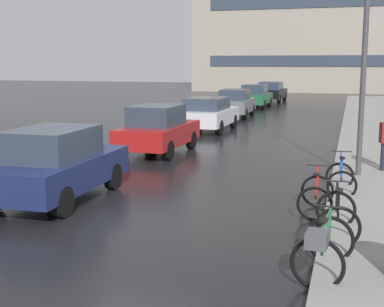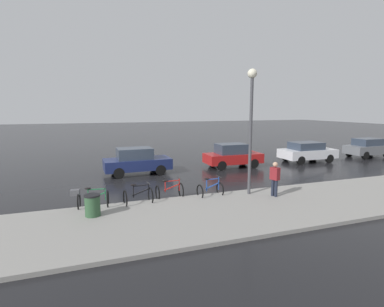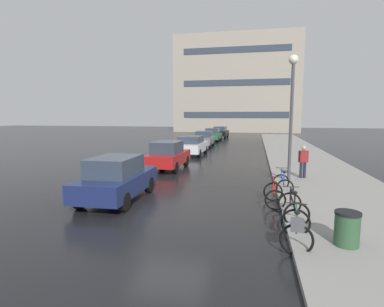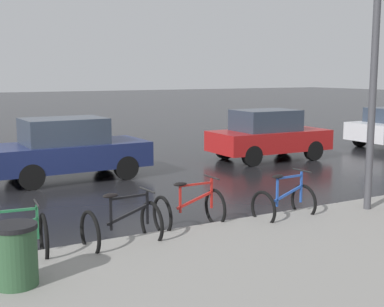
{
  "view_description": "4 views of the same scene",
  "coord_description": "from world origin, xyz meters",
  "px_view_note": "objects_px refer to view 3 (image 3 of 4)",
  "views": [
    {
      "loc": [
        4.02,
        -9.6,
        3.07
      ],
      "look_at": [
        0.35,
        2.65,
        0.89
      ],
      "focal_mm": 50.0,
      "sensor_mm": 36.0,
      "label": 1
    },
    {
      "loc": [
        16.02,
        -2.14,
        4.08
      ],
      "look_at": [
        1.64,
        3.0,
        1.75
      ],
      "focal_mm": 28.0,
      "sensor_mm": 36.0,
      "label": 2
    },
    {
      "loc": [
        2.72,
        -9.28,
        3.15
      ],
      "look_at": [
        0.07,
        3.18,
        1.51
      ],
      "focal_mm": 28.0,
      "sensor_mm": 36.0,
      "label": 3
    },
    {
      "loc": [
        11.59,
        -3.25,
        2.82
      ],
      "look_at": [
        1.43,
        2.45,
        1.06
      ],
      "focal_mm": 50.0,
      "sensor_mm": 36.0,
      "label": 4
    }
  ],
  "objects_px": {
    "bicycle_nearest": "(296,228)",
    "car_black": "(220,132)",
    "car_red": "(168,155)",
    "streetlamp": "(292,99)",
    "bicycle_third": "(274,195)",
    "car_navy": "(117,178)",
    "pedestrian": "(303,161)",
    "trash_bin": "(347,231)",
    "car_white": "(191,145)",
    "car_grey": "(204,139)",
    "bicycle_second": "(293,208)",
    "car_green": "(213,135)",
    "bicycle_farthest": "(283,184)"
  },
  "relations": [
    {
      "from": "car_white",
      "to": "car_green",
      "type": "distance_m",
      "value": 12.96
    },
    {
      "from": "bicycle_third",
      "to": "bicycle_farthest",
      "type": "bearing_deg",
      "value": 76.03
    },
    {
      "from": "car_black",
      "to": "bicycle_farthest",
      "type": "bearing_deg",
      "value": -78.52
    },
    {
      "from": "bicycle_third",
      "to": "car_navy",
      "type": "xyz_separation_m",
      "value": [
        -5.67,
        -0.53,
        0.43
      ]
    },
    {
      "from": "bicycle_third",
      "to": "pedestrian",
      "type": "xyz_separation_m",
      "value": [
        1.58,
        4.44,
        0.58
      ]
    },
    {
      "from": "bicycle_nearest",
      "to": "car_black",
      "type": "distance_m",
      "value": 35.0
    },
    {
      "from": "bicycle_nearest",
      "to": "bicycle_farthest",
      "type": "bearing_deg",
      "value": 88.53
    },
    {
      "from": "bicycle_second",
      "to": "car_green",
      "type": "relative_size",
      "value": 0.3
    },
    {
      "from": "bicycle_farthest",
      "to": "car_red",
      "type": "distance_m",
      "value": 7.49
    },
    {
      "from": "bicycle_nearest",
      "to": "car_grey",
      "type": "bearing_deg",
      "value": 105.24
    },
    {
      "from": "streetlamp",
      "to": "trash_bin",
      "type": "distance_m",
      "value": 7.71
    },
    {
      "from": "bicycle_nearest",
      "to": "bicycle_second",
      "type": "relative_size",
      "value": 1.24
    },
    {
      "from": "bicycle_second",
      "to": "bicycle_third",
      "type": "distance_m",
      "value": 1.56
    },
    {
      "from": "bicycle_third",
      "to": "streetlamp",
      "type": "bearing_deg",
      "value": 76.57
    },
    {
      "from": "car_navy",
      "to": "car_black",
      "type": "bearing_deg",
      "value": 89.7
    },
    {
      "from": "bicycle_nearest",
      "to": "bicycle_second",
      "type": "distance_m",
      "value": 1.93
    },
    {
      "from": "car_green",
      "to": "pedestrian",
      "type": "bearing_deg",
      "value": -70.6
    },
    {
      "from": "car_green",
      "to": "streetlamp",
      "type": "bearing_deg",
      "value": -73.07
    },
    {
      "from": "car_navy",
      "to": "car_red",
      "type": "bearing_deg",
      "value": 90.12
    },
    {
      "from": "car_navy",
      "to": "car_grey",
      "type": "height_order",
      "value": "car_navy"
    },
    {
      "from": "bicycle_second",
      "to": "pedestrian",
      "type": "xyz_separation_m",
      "value": [
        1.12,
        5.93,
        0.56
      ]
    },
    {
      "from": "bicycle_second",
      "to": "car_black",
      "type": "relative_size",
      "value": 0.29
    },
    {
      "from": "bicycle_second",
      "to": "car_grey",
      "type": "relative_size",
      "value": 0.3
    },
    {
      "from": "car_navy",
      "to": "bicycle_nearest",
      "type": "bearing_deg",
      "value": -25.65
    },
    {
      "from": "car_red",
      "to": "car_green",
      "type": "relative_size",
      "value": 0.98
    },
    {
      "from": "bicycle_second",
      "to": "car_black",
      "type": "bearing_deg",
      "value": 100.37
    },
    {
      "from": "car_black",
      "to": "car_green",
      "type": "bearing_deg",
      "value": -92.65
    },
    {
      "from": "bicycle_nearest",
      "to": "trash_bin",
      "type": "distance_m",
      "value": 1.13
    },
    {
      "from": "car_red",
      "to": "streetlamp",
      "type": "height_order",
      "value": "streetlamp"
    },
    {
      "from": "car_black",
      "to": "pedestrian",
      "type": "height_order",
      "value": "pedestrian"
    },
    {
      "from": "car_white",
      "to": "car_grey",
      "type": "xyz_separation_m",
      "value": [
        -0.1,
        6.33,
        0.01
      ]
    },
    {
      "from": "car_red",
      "to": "trash_bin",
      "type": "distance_m",
      "value": 11.8
    },
    {
      "from": "streetlamp",
      "to": "trash_bin",
      "type": "xyz_separation_m",
      "value": [
        0.59,
        -6.89,
        -3.41
      ]
    },
    {
      "from": "bicycle_second",
      "to": "car_navy",
      "type": "distance_m",
      "value": 6.22
    },
    {
      "from": "bicycle_nearest",
      "to": "car_black",
      "type": "bearing_deg",
      "value": 99.57
    },
    {
      "from": "bicycle_farthest",
      "to": "car_grey",
      "type": "relative_size",
      "value": 0.29
    },
    {
      "from": "car_white",
      "to": "car_black",
      "type": "bearing_deg",
      "value": 89.66
    },
    {
      "from": "car_grey",
      "to": "car_black",
      "type": "bearing_deg",
      "value": 89.04
    },
    {
      "from": "car_red",
      "to": "streetlamp",
      "type": "distance_m",
      "value": 7.65
    },
    {
      "from": "car_navy",
      "to": "car_black",
      "type": "xyz_separation_m",
      "value": [
        0.17,
        31.64,
        -0.02
      ]
    },
    {
      "from": "car_black",
      "to": "bicycle_nearest",
      "type": "bearing_deg",
      "value": -80.43
    },
    {
      "from": "trash_bin",
      "to": "pedestrian",
      "type": "bearing_deg",
      "value": 88.94
    },
    {
      "from": "bicycle_second",
      "to": "car_navy",
      "type": "relative_size",
      "value": 0.29
    },
    {
      "from": "pedestrian",
      "to": "streetlamp",
      "type": "height_order",
      "value": "streetlamp"
    },
    {
      "from": "bicycle_nearest",
      "to": "car_navy",
      "type": "height_order",
      "value": "car_navy"
    },
    {
      "from": "bicycle_second",
      "to": "bicycle_third",
      "type": "height_order",
      "value": "bicycle_second"
    },
    {
      "from": "bicycle_nearest",
      "to": "trash_bin",
      "type": "height_order",
      "value": "trash_bin"
    },
    {
      "from": "car_red",
      "to": "car_white",
      "type": "bearing_deg",
      "value": 89.37
    },
    {
      "from": "car_grey",
      "to": "streetlamp",
      "type": "distance_m",
      "value": 16.79
    },
    {
      "from": "car_white",
      "to": "car_green",
      "type": "relative_size",
      "value": 1.05
    }
  ]
}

